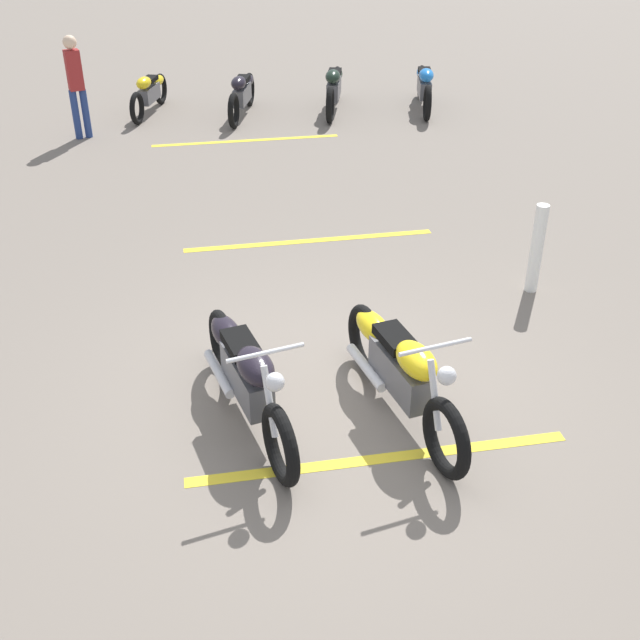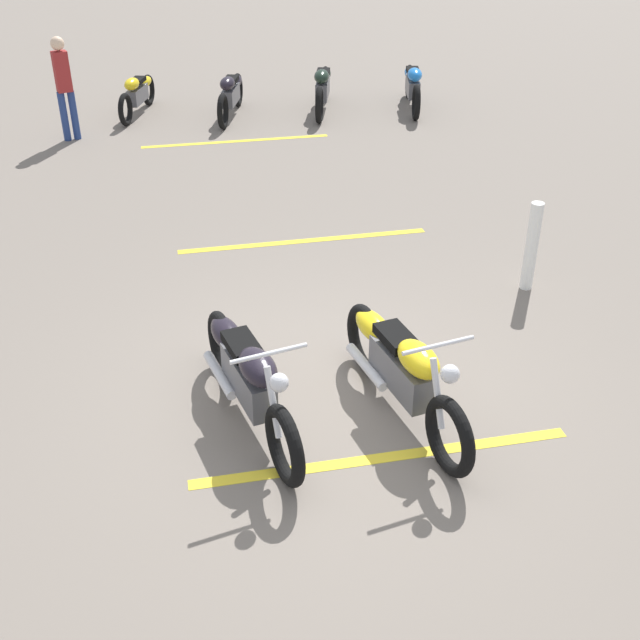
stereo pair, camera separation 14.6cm
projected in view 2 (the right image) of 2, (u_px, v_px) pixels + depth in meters
ground_plane at (324, 399)px, 7.17m from camera, size 60.00×60.00×0.00m
motorcycle_bright_foreground at (401, 367)px, 6.79m from camera, size 2.17×0.84×1.04m
motorcycle_dark_foreground at (248, 375)px, 6.69m from camera, size 2.16×0.87×1.04m
motorcycle_row_far_left at (413, 84)px, 15.04m from camera, size 2.15×0.41×0.81m
motorcycle_row_left at (323, 87)px, 14.88m from camera, size 2.17×0.54×0.82m
motorcycle_row_center at (231, 93)px, 14.57m from camera, size 2.05×0.54×0.78m
motorcycle_row_right at (138, 93)px, 14.69m from camera, size 1.90×0.54×0.73m
bystander_near_row at (64, 84)px, 13.10m from camera, size 0.27×0.29×1.71m
bollard_post at (532, 247)px, 8.73m from camera, size 0.14×0.14×1.04m
parking_stripe_near at (384, 458)px, 6.48m from camera, size 0.43×3.20×0.01m
parking_stripe_mid at (304, 241)px, 10.06m from camera, size 0.43×3.20×0.01m
parking_stripe_far at (236, 141)px, 13.50m from camera, size 0.43×3.20×0.01m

